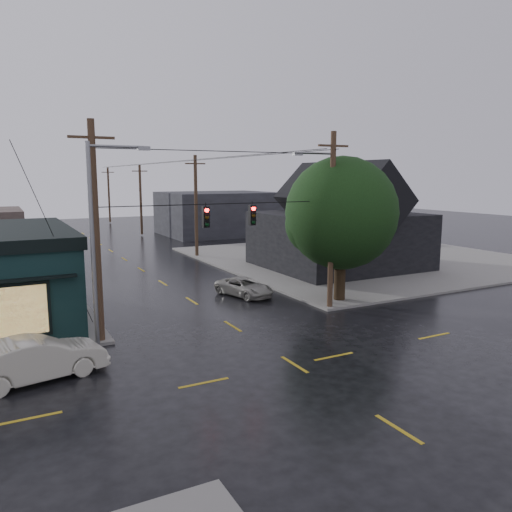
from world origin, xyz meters
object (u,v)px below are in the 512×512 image
utility_pole_nw (102,343)px  sedan_cream (37,359)px  corner_tree (341,213)px  suv_silver (244,287)px  utility_pole_ne (330,309)px

utility_pole_nw → sedan_cream: (-2.98, -3.29, 0.84)m
corner_tree → sedan_cream: (-17.52, -4.41, -4.63)m
suv_silver → sedan_cream: bearing=-163.2°
corner_tree → utility_pole_nw: bearing=-175.6°
utility_pole_nw → corner_tree: bearing=4.4°
corner_tree → utility_pole_nw: 15.57m
corner_tree → utility_pole_ne: 5.78m
sedan_cream → suv_silver: (12.98, 8.48, -0.25)m
utility_pole_nw → utility_pole_ne: 13.00m
utility_pole_nw → suv_silver: size_ratio=2.40×
utility_pole_ne → corner_tree: bearing=36.1°
utility_pole_nw → sedan_cream: utility_pole_nw is taller
corner_tree → sedan_cream: corner_tree is taller
utility_pole_ne → sedan_cream: utility_pole_ne is taller
corner_tree → utility_pole_nw: (-14.54, -1.12, -5.46)m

